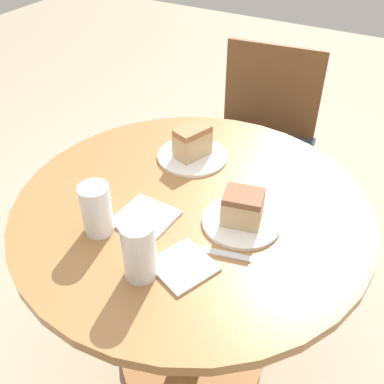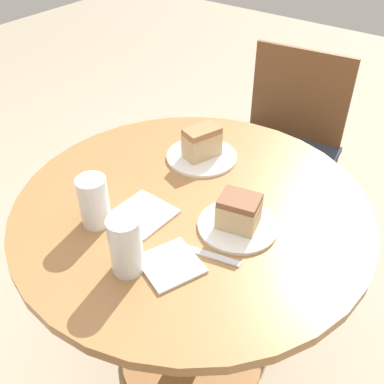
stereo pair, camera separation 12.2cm
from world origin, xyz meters
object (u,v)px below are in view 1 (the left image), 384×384
Objects in this scene: chair at (260,140)px; cake_slice_far at (193,142)px; plate_far at (192,156)px; glass_water at (139,254)px; cake_slice_near at (243,207)px; plate_near at (241,221)px; glass_lemonade at (97,212)px.

chair reaches higher than cake_slice_far.
glass_water is at bearing -74.33° from plate_far.
cake_slice_near is at bearing -38.07° from plate_far.
glass_water reaches higher than plate_near.
cake_slice_far is 0.84× the size of glass_water.
glass_water is (-0.13, -0.28, 0.06)m from plate_near.
glass_water is at bearing -74.33° from cake_slice_far.
plate_near is 1.50× the size of glass_lemonade.
plate_far is (0.01, -0.66, 0.30)m from chair.
cake_slice_near is (0.28, -0.87, 0.35)m from chair.
chair is 0.73m from plate_far.
glass_water reaches higher than glass_lemonade.
plate_far is 1.60× the size of glass_lemonade.
chair is 0.98m from cake_slice_near.
plate_near is at bearing 33.64° from glass_lemonade.
glass_lemonade reaches higher than chair.
plate_near is 0.94× the size of plate_far.
chair is 0.96m from plate_near.
glass_lemonade is at bearing -95.95° from cake_slice_far.
cake_slice_far is (0.01, -0.66, 0.35)m from chair.
chair is at bearing 91.18° from plate_far.
glass_lemonade is 0.19m from glass_water.
chair is 3.87× the size of plate_far.
glass_lemonade is (-0.04, -0.41, 0.00)m from cake_slice_far.
cake_slice_far reaches higher than cake_slice_near.
plate_near is at bearing 14.04° from cake_slice_near.
glass_water is at bearing -89.75° from chair.
plate_near is 1.65× the size of cake_slice_far.
plate_near is 1.39× the size of glass_water.
glass_lemonade is (-0.31, -0.21, 0.06)m from plate_near.
chair is 0.75m from cake_slice_far.
plate_near and plate_far have the same top height.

